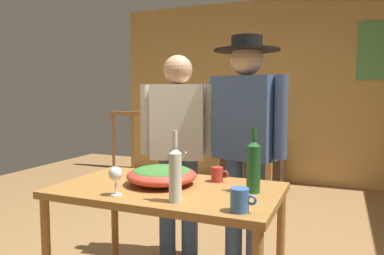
% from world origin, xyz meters
% --- Properties ---
extents(back_wall, '(4.97, 0.10, 2.70)m').
position_xyz_m(back_wall, '(0.00, 3.18, 1.35)').
color(back_wall, tan).
rests_on(back_wall, ground_plane).
extents(framed_picture, '(0.66, 0.03, 0.77)m').
position_xyz_m(framed_picture, '(1.40, 3.12, 1.89)').
color(framed_picture, '#559954').
extents(stair_railing, '(2.40, 0.10, 1.11)m').
position_xyz_m(stair_railing, '(-0.72, 2.21, 0.65)').
color(stair_railing, '#9E6B33').
rests_on(stair_railing, ground_plane).
extents(tv_console, '(0.90, 0.40, 0.52)m').
position_xyz_m(tv_console, '(-0.29, 2.83, 0.26)').
color(tv_console, '#38281E').
rests_on(tv_console, ground_plane).
extents(flat_screen_tv, '(0.57, 0.12, 0.42)m').
position_xyz_m(flat_screen_tv, '(-0.29, 2.80, 0.76)').
color(flat_screen_tv, black).
rests_on(flat_screen_tv, tv_console).
extents(serving_table, '(1.27, 0.75, 0.79)m').
position_xyz_m(serving_table, '(0.01, -0.52, 0.70)').
color(serving_table, '#9E6B33').
rests_on(serving_table, ground_plane).
extents(salad_bowl, '(0.41, 0.41, 0.21)m').
position_xyz_m(salad_bowl, '(-0.05, -0.48, 0.85)').
color(salad_bowl, '#CC3D2D').
rests_on(salad_bowl, serving_table).
extents(wine_glass, '(0.07, 0.07, 0.15)m').
position_xyz_m(wine_glass, '(-0.17, -0.78, 0.90)').
color(wine_glass, silver).
rests_on(wine_glass, serving_table).
extents(wine_bottle_clear, '(0.06, 0.06, 0.35)m').
position_xyz_m(wine_bottle_clear, '(0.17, -0.77, 0.93)').
color(wine_bottle_clear, silver).
rests_on(wine_bottle_clear, serving_table).
extents(wine_bottle_green, '(0.07, 0.07, 0.35)m').
position_xyz_m(wine_bottle_green, '(0.49, -0.45, 0.94)').
color(wine_bottle_green, '#1E5628').
rests_on(wine_bottle_green, serving_table).
extents(mug_blue, '(0.12, 0.09, 0.11)m').
position_xyz_m(mug_blue, '(0.51, -0.79, 0.84)').
color(mug_blue, '#3866B2').
rests_on(mug_blue, serving_table).
extents(mug_red, '(0.11, 0.07, 0.09)m').
position_xyz_m(mug_red, '(0.23, -0.29, 0.83)').
color(mug_red, '#B7332D').
rests_on(mug_red, serving_table).
extents(person_standing_left, '(0.58, 0.32, 1.61)m').
position_xyz_m(person_standing_left, '(-0.26, 0.22, 0.96)').
color(person_standing_left, '#3D5684').
rests_on(person_standing_left, ground_plane).
extents(person_standing_right, '(0.61, 0.47, 1.73)m').
position_xyz_m(person_standing_right, '(0.28, 0.22, 1.05)').
color(person_standing_right, '#3D5684').
rests_on(person_standing_right, ground_plane).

